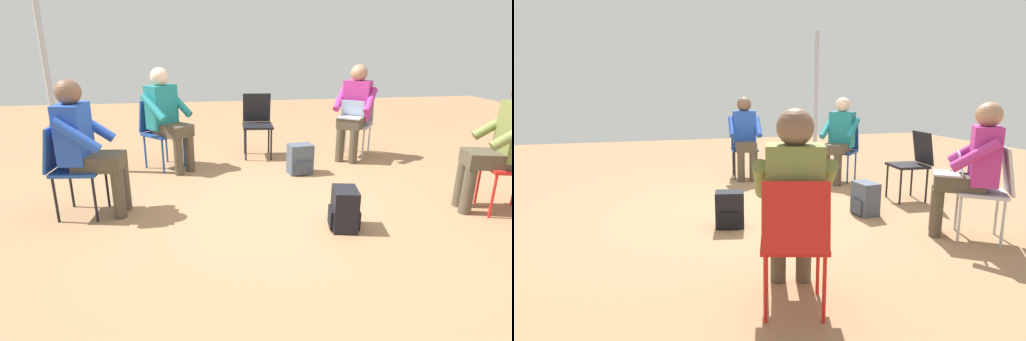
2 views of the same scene
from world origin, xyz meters
TOP-DOWN VIEW (x-y plane):
  - ground_plane at (0.00, 0.00)m, footprint 14.00×14.00m
  - chair_southeast at (1.24, -1.57)m, footprint 0.58×0.59m
  - chair_south at (-0.05, -1.89)m, footprint 0.43×0.47m
  - chair_east at (1.91, -0.18)m, footprint 0.48×0.44m
  - chair_southwest at (-1.41, -1.73)m, footprint 0.57×0.58m
  - person_with_laptop at (-1.31, -1.59)m, footprint 0.63×0.64m
  - person_in_olive at (-1.96, 0.32)m, footprint 0.59×0.58m
  - person_in_blue at (1.75, -0.16)m, footprint 0.55×0.53m
  - person_in_teal at (1.12, -1.44)m, footprint 0.63×0.63m
  - backpack_near_laptop_user at (-0.44, -1.03)m, footprint 0.30×0.27m
  - backpack_by_empty_chair at (-0.44, 0.46)m, footprint 0.28×0.31m
  - tent_pole_near at (2.46, -1.60)m, footprint 0.07×0.07m

SIDE VIEW (x-z plane):
  - ground_plane at x=0.00m, z-range 0.00..0.00m
  - backpack_near_laptop_user at x=-0.44m, z-range -0.02..0.34m
  - backpack_by_empty_chair at x=-0.44m, z-range -0.02..0.34m
  - chair_southeast at x=1.24m, z-range 0.07..0.92m
  - chair_south at x=-0.05m, z-range 0.07..0.92m
  - chair_east at x=1.91m, z-range 0.07..0.92m
  - chair_southwest at x=-1.41m, z-range 0.07..0.92m
  - person_with_laptop at x=-1.31m, z-range 0.07..1.31m
  - person_in_olive at x=-1.96m, z-range 0.07..1.31m
  - person_in_blue at x=1.75m, z-range 0.07..1.31m
  - person_in_teal at x=1.12m, z-range 0.07..1.31m
  - tent_pole_near at x=2.46m, z-range 0.00..2.33m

